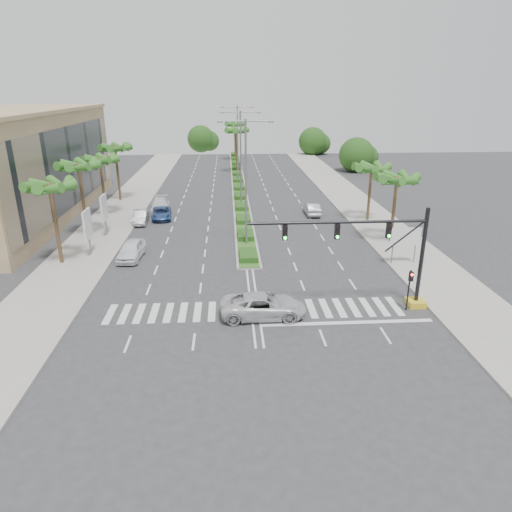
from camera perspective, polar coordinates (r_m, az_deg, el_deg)
The scene contains 28 objects.
ground at distance 32.15m, azimuth -0.14°, elevation -6.79°, with size 160.00×160.00×0.00m, color #333335.
footpath_right at distance 53.45m, azimuth 15.05°, elevation 3.78°, with size 6.00×120.00×0.15m, color gray.
footpath_left at distance 52.48m, azimuth -18.34°, elevation 3.14°, with size 6.00×120.00×0.15m, color gray.
median at distance 75.02m, azimuth -2.22°, elevation 9.12°, with size 2.20×75.00×0.20m, color gray.
median_grass at distance 74.99m, azimuth -2.22°, elevation 9.21°, with size 1.80×75.00×0.04m, color #356322.
building at distance 60.36m, azimuth -27.69°, elevation 9.80°, with size 12.00×36.00×12.00m, color tan.
signal_gantry at distance 32.59m, azimuth 16.36°, elevation -0.63°, with size 12.60×1.20×7.20m.
pedestrian_signal at distance 32.99m, azimuth 18.67°, elevation -3.29°, with size 0.28×0.36×3.00m.
direction_sign at distance 41.43m, azimuth 18.15°, elevation 2.16°, with size 2.70×0.11×3.40m.
billboard_near at distance 44.12m, azimuth -20.33°, elevation 3.67°, with size 0.18×2.10×4.35m.
billboard_far at distance 49.69m, azimuth -18.47°, elevation 5.66°, with size 0.18×2.10×4.35m.
palm_left_near at distance 42.07m, azimuth -24.31°, elevation 7.62°, with size 4.57×4.68×7.55m.
palm_left_mid at distance 49.45m, azimuth -21.28°, elevation 10.15°, with size 4.57×4.68×7.95m.
palm_left_far at distance 57.13m, azimuth -18.90°, elevation 11.04°, with size 4.57×4.68×7.35m.
palm_left_end at distance 64.76m, azimuth -17.17°, elevation 12.56°, with size 4.57×4.68×7.75m.
palm_right_near at distance 46.33m, azimuth 17.19°, elevation 8.92°, with size 4.57×4.68×7.05m.
palm_right_far at distance 53.82m, azimuth 14.25°, elevation 10.36°, with size 4.57×4.68×6.75m.
palm_median_a at distance 83.92m, azimuth -2.47°, elevation 15.19°, with size 4.57×4.68×8.05m.
palm_median_b at distance 98.87m, azimuth -2.67°, elevation 15.96°, with size 4.57×4.68×8.05m.
streetlight_near at distance 43.32m, azimuth -1.27°, elevation 9.88°, with size 5.10×0.25×12.00m.
streetlight_mid at distance 59.12m, azimuth -1.93°, elevation 12.68°, with size 5.10×0.25×12.00m.
streetlight_far at distance 75.00m, azimuth -2.31°, elevation 14.30°, with size 5.10×0.25×12.00m.
car_parked_a at distance 42.85m, azimuth -15.32°, elevation 0.73°, with size 1.92×4.78×1.63m, color white.
car_parked_b at distance 54.09m, azimuth -14.25°, elevation 4.76°, with size 1.53×4.39×1.45m, color #9D9EA2.
car_parked_c at distance 55.36m, azimuth -11.72°, elevation 5.26°, with size 2.21×4.79×1.33m, color #2B4884.
car_parked_d at distance 58.68m, azimuth -11.89°, elevation 6.23°, with size 2.25×5.53×1.61m, color silver.
car_crossing at distance 30.99m, azimuth 0.90°, elevation -6.22°, with size 2.68×5.81×1.61m, color silver.
car_right at distance 56.42m, azimuth 7.00°, elevation 5.88°, with size 1.55×4.45×1.47m, color #ACADB1.
Camera 1 is at (-1.70, -28.57, 14.65)m, focal length 32.00 mm.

